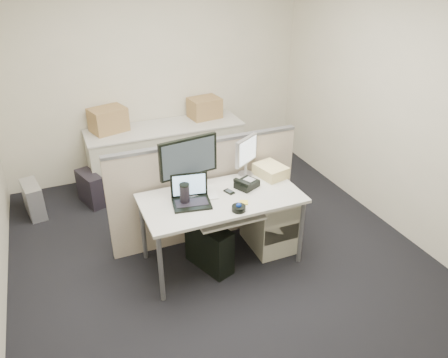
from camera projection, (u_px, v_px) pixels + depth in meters
name	position (u px, v px, depth m)	size (l,w,h in m)	color
floor	(222.00, 259.00, 4.42)	(4.00, 4.50, 0.01)	black
wall_back	(155.00, 74.00, 5.61)	(4.00, 0.02, 2.70)	beige
wall_front	(412.00, 313.00, 1.95)	(4.00, 0.02, 2.70)	beige
wall_right	(402.00, 107.00, 4.47)	(0.02, 4.50, 2.70)	beige
desk	(221.00, 203.00, 4.11)	(1.50, 0.75, 0.73)	#BAB8AF
keyboard_tray	(229.00, 217.00, 3.98)	(0.62, 0.32, 0.02)	#BAB8AF
drawer_pedestal	(269.00, 218.00, 4.50)	(0.40, 0.55, 0.65)	#BAB79F
cubicle_partition	(205.00, 192.00, 4.52)	(2.00, 0.06, 1.10)	#B4A28E
back_counter	(166.00, 153.00, 5.82)	(2.00, 0.60, 0.72)	#BAB79F
monitor_main	(189.00, 166.00, 4.00)	(0.57, 0.22, 0.57)	black
monitor_small	(246.00, 157.00, 4.38)	(0.33, 0.17, 0.40)	#B7B7BC
laptop	(191.00, 192.00, 3.90)	(0.34, 0.26, 0.26)	black
trackball	(239.00, 208.00, 3.85)	(0.12, 0.12, 0.05)	black
desk_phone	(247.00, 184.00, 4.23)	(0.21, 0.17, 0.07)	black
paper_stack	(205.00, 193.00, 4.13)	(0.21, 0.27, 0.01)	silver
sticky_pad	(244.00, 203.00, 3.98)	(0.07, 0.07, 0.01)	yellow
travel_mug	(185.00, 195.00, 3.93)	(0.09, 0.09, 0.19)	black
banana	(244.00, 185.00, 4.24)	(0.18, 0.04, 0.04)	yellow
cellphone	(229.00, 192.00, 4.15)	(0.06, 0.11, 0.01)	black
manila_folders	(271.00, 171.00, 4.42)	(0.24, 0.31, 0.12)	#E3CC82
keyboard	(232.00, 211.00, 4.02)	(0.46, 0.16, 0.03)	black
pc_tower_desk	(209.00, 247.00, 4.22)	(0.20, 0.50, 0.47)	black
pc_tower_spare_dark	(91.00, 189.00, 5.29)	(0.17, 0.43, 0.40)	black
pc_tower_spare_silver	(33.00, 199.00, 5.07)	(0.17, 0.43, 0.40)	#B7B7BC
cardboard_box_left	(108.00, 120.00, 5.44)	(0.42, 0.32, 0.32)	#9F7B49
cardboard_box_right	(205.00, 109.00, 5.88)	(0.40, 0.31, 0.29)	#9F7B49
red_binder	(104.00, 124.00, 5.41)	(0.06, 0.28, 0.26)	#A6081D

